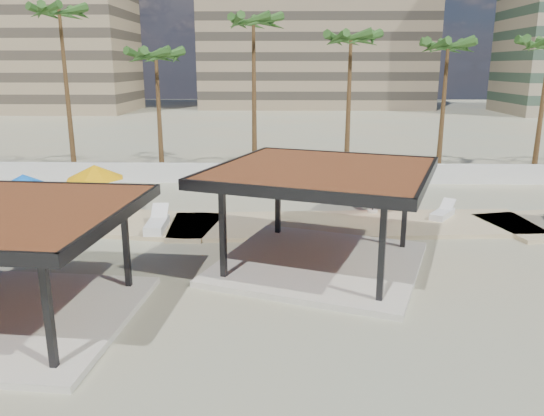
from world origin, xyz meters
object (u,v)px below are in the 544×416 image
at_px(pavilion_west, 9,255).
at_px(umbrella_a, 24,182).
at_px(pavilion_central, 321,208).
at_px(lounger_a, 157,224).
at_px(lounger_b, 443,213).
at_px(umbrella_c, 375,167).

height_order(pavilion_west, umbrella_a, pavilion_west).
xyz_separation_m(pavilion_central, umbrella_a, (-12.23, 3.66, 0.06)).
distance_m(pavilion_west, umbrella_a, 8.89).
distance_m(pavilion_central, umbrella_a, 12.77).
xyz_separation_m(pavilion_central, pavilion_west, (-8.73, -4.51, -0.17)).
xyz_separation_m(lounger_a, lounger_b, (12.72, 2.12, -0.04)).
bearing_deg(pavilion_west, lounger_b, 39.86).
bearing_deg(pavilion_central, lounger_b, 63.77).
height_order(pavilion_central, lounger_a, pavilion_central).
xyz_separation_m(umbrella_c, lounger_b, (3.09, -0.75, -2.01)).
bearing_deg(pavilion_west, lounger_a, 81.06).
height_order(umbrella_a, umbrella_c, umbrella_c).
relative_size(pavilion_central, lounger_b, 4.79).
xyz_separation_m(umbrella_a, lounger_a, (5.51, 0.05, -1.82)).
bearing_deg(pavilion_central, pavilion_west, -133.10).
xyz_separation_m(umbrella_a, umbrella_c, (15.14, 2.93, 0.16)).
height_order(pavilion_west, lounger_a, pavilion_west).
bearing_deg(umbrella_a, lounger_a, 0.54).
bearing_deg(umbrella_a, pavilion_west, -66.76).
xyz_separation_m(umbrella_a, lounger_b, (18.24, 2.18, -1.85)).
bearing_deg(lounger_b, umbrella_c, 110.98).
distance_m(umbrella_a, lounger_a, 5.81).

